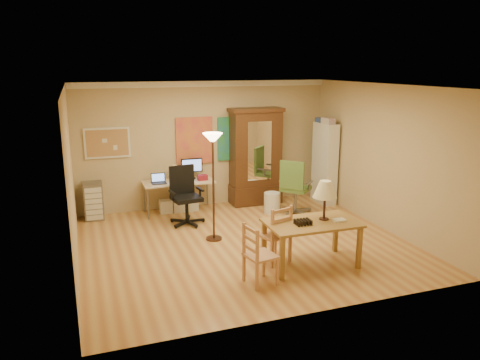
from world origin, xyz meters
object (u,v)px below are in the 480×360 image
object	(u,v)px
office_chair_black	(186,209)
office_chair_green	(295,199)
dining_table	(317,213)
bookshelf	(325,163)
computer_desk	(180,193)
armoire	(255,163)

from	to	relation	value
office_chair_black	office_chair_green	bearing A→B (deg)	-3.32
office_chair_black	office_chair_green	world-z (taller)	office_chair_green
dining_table	bookshelf	xyz separation A→B (m)	(1.79, 2.96, 0.06)
bookshelf	office_chair_green	bearing A→B (deg)	-150.13
computer_desk	bookshelf	bearing A→B (deg)	-6.29
computer_desk	office_chair_black	world-z (taller)	office_chair_black
computer_desk	office_chair_black	distance (m)	0.80
computer_desk	armoire	xyz separation A→B (m)	(1.73, 0.09, 0.52)
armoire	bookshelf	distance (m)	1.55
dining_table	computer_desk	size ratio (longest dim) A/B	0.96
office_chair_black	bookshelf	xyz separation A→B (m)	(3.27, 0.44, 0.59)
office_chair_black	armoire	world-z (taller)	armoire
computer_desk	bookshelf	xyz separation A→B (m)	(3.22, -0.35, 0.48)
computer_desk	office_chair_green	size ratio (longest dim) A/B	1.27
dining_table	office_chair_black	size ratio (longest dim) A/B	1.25
dining_table	office_chair_black	xyz separation A→B (m)	(-1.47, 2.53, -0.53)
dining_table	bookshelf	bearing A→B (deg)	58.80
computer_desk	armoire	world-z (taller)	armoire
dining_table	office_chair_black	bearing A→B (deg)	120.23
armoire	bookshelf	size ratio (longest dim) A/B	1.19
armoire	office_chair_green	bearing A→B (deg)	-64.10
bookshelf	armoire	bearing A→B (deg)	163.48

